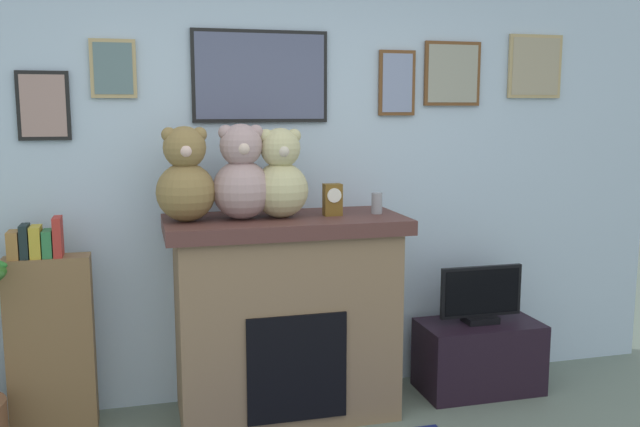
{
  "coord_description": "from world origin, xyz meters",
  "views": [
    {
      "loc": [
        -0.77,
        -2.06,
        1.74
      ],
      "look_at": [
        0.21,
        1.65,
        1.15
      ],
      "focal_mm": 38.76,
      "sensor_mm": 36.0,
      "label": 1
    }
  ],
  "objects_px": {
    "bookshelf": "(50,337)",
    "tv_stand": "(479,356)",
    "teddy_bear_tan": "(281,178)",
    "fireplace": "(285,315)",
    "teddy_bear_grey": "(186,179)",
    "candle_jar": "(377,203)",
    "television": "(481,296)",
    "mantel_clock": "(333,200)",
    "teddy_bear_brown": "(242,177)"
  },
  "relations": [
    {
      "from": "bookshelf",
      "to": "tv_stand",
      "type": "bearing_deg",
      "value": -2.31
    },
    {
      "from": "teddy_bear_tan",
      "to": "fireplace",
      "type": "bearing_deg",
      "value": 36.39
    },
    {
      "from": "fireplace",
      "to": "teddy_bear_grey",
      "type": "bearing_deg",
      "value": -178.04
    },
    {
      "from": "tv_stand",
      "to": "candle_jar",
      "type": "bearing_deg",
      "value": -178.89
    },
    {
      "from": "teddy_bear_grey",
      "to": "tv_stand",
      "type": "bearing_deg",
      "value": 0.46
    },
    {
      "from": "tv_stand",
      "to": "candle_jar",
      "type": "relative_size",
      "value": 6.14
    },
    {
      "from": "television",
      "to": "candle_jar",
      "type": "distance_m",
      "value": 0.91
    },
    {
      "from": "tv_stand",
      "to": "mantel_clock",
      "type": "xyz_separation_m",
      "value": [
        -0.95,
        -0.01,
        1.01
      ]
    },
    {
      "from": "fireplace",
      "to": "bookshelf",
      "type": "bearing_deg",
      "value": 175.68
    },
    {
      "from": "fireplace",
      "to": "candle_jar",
      "type": "distance_m",
      "value": 0.82
    },
    {
      "from": "fireplace",
      "to": "mantel_clock",
      "type": "xyz_separation_m",
      "value": [
        0.27,
        -0.02,
        0.65
      ]
    },
    {
      "from": "bookshelf",
      "to": "television",
      "type": "height_order",
      "value": "bookshelf"
    },
    {
      "from": "tv_stand",
      "to": "fireplace",
      "type": "bearing_deg",
      "value": 179.79
    },
    {
      "from": "teddy_bear_brown",
      "to": "teddy_bear_tan",
      "type": "relative_size",
      "value": 1.05
    },
    {
      "from": "tv_stand",
      "to": "candle_jar",
      "type": "height_order",
      "value": "candle_jar"
    },
    {
      "from": "teddy_bear_brown",
      "to": "teddy_bear_tan",
      "type": "height_order",
      "value": "teddy_bear_brown"
    },
    {
      "from": "fireplace",
      "to": "teddy_bear_brown",
      "type": "height_order",
      "value": "teddy_bear_brown"
    },
    {
      "from": "fireplace",
      "to": "candle_jar",
      "type": "relative_size",
      "value": 11.05
    },
    {
      "from": "tv_stand",
      "to": "television",
      "type": "xyz_separation_m",
      "value": [
        0.0,
        -0.0,
        0.38
      ]
    },
    {
      "from": "teddy_bear_tan",
      "to": "bookshelf",
      "type": "bearing_deg",
      "value": 174.75
    },
    {
      "from": "television",
      "to": "candle_jar",
      "type": "relative_size",
      "value": 4.4
    },
    {
      "from": "candle_jar",
      "to": "teddy_bear_grey",
      "type": "xyz_separation_m",
      "value": [
        -1.07,
        -0.0,
        0.17
      ]
    },
    {
      "from": "fireplace",
      "to": "teddy_bear_brown",
      "type": "xyz_separation_m",
      "value": [
        -0.24,
        -0.02,
        0.8
      ]
    },
    {
      "from": "bookshelf",
      "to": "television",
      "type": "relative_size",
      "value": 2.23
    },
    {
      "from": "teddy_bear_grey",
      "to": "teddy_bear_brown",
      "type": "bearing_deg",
      "value": -0.0
    },
    {
      "from": "mantel_clock",
      "to": "teddy_bear_tan",
      "type": "height_order",
      "value": "teddy_bear_tan"
    },
    {
      "from": "tv_stand",
      "to": "mantel_clock",
      "type": "bearing_deg",
      "value": -179.13
    },
    {
      "from": "fireplace",
      "to": "mantel_clock",
      "type": "relative_size",
      "value": 7.4
    },
    {
      "from": "fireplace",
      "to": "television",
      "type": "height_order",
      "value": "fireplace"
    },
    {
      "from": "bookshelf",
      "to": "mantel_clock",
      "type": "relative_size",
      "value": 6.58
    },
    {
      "from": "mantel_clock",
      "to": "teddy_bear_brown",
      "type": "xyz_separation_m",
      "value": [
        -0.51,
        0.0,
        0.14
      ]
    },
    {
      "from": "mantel_clock",
      "to": "teddy_bear_brown",
      "type": "bearing_deg",
      "value": 179.95
    },
    {
      "from": "mantel_clock",
      "to": "bookshelf",
      "type": "bearing_deg",
      "value": 175.74
    },
    {
      "from": "fireplace",
      "to": "bookshelf",
      "type": "distance_m",
      "value": 1.27
    },
    {
      "from": "bookshelf",
      "to": "television",
      "type": "distance_m",
      "value": 2.49
    },
    {
      "from": "mantel_clock",
      "to": "teddy_bear_grey",
      "type": "xyz_separation_m",
      "value": [
        -0.81,
        0.0,
        0.14
      ]
    },
    {
      "from": "television",
      "to": "teddy_bear_tan",
      "type": "distance_m",
      "value": 1.46
    },
    {
      "from": "fireplace",
      "to": "teddy_bear_brown",
      "type": "bearing_deg",
      "value": -175.6
    },
    {
      "from": "fireplace",
      "to": "teddy_bear_tan",
      "type": "height_order",
      "value": "teddy_bear_tan"
    },
    {
      "from": "tv_stand",
      "to": "television",
      "type": "height_order",
      "value": "television"
    },
    {
      "from": "fireplace",
      "to": "teddy_bear_grey",
      "type": "xyz_separation_m",
      "value": [
        -0.54,
        -0.02,
        0.79
      ]
    },
    {
      "from": "mantel_clock",
      "to": "teddy_bear_tan",
      "type": "relative_size",
      "value": 0.36
    },
    {
      "from": "television",
      "to": "teddy_bear_tan",
      "type": "relative_size",
      "value": 1.07
    },
    {
      "from": "tv_stand",
      "to": "teddy_bear_brown",
      "type": "distance_m",
      "value": 1.86
    },
    {
      "from": "tv_stand",
      "to": "teddy_bear_tan",
      "type": "distance_m",
      "value": 1.69
    },
    {
      "from": "fireplace",
      "to": "tv_stand",
      "type": "height_order",
      "value": "fireplace"
    },
    {
      "from": "teddy_bear_grey",
      "to": "teddy_bear_brown",
      "type": "height_order",
      "value": "teddy_bear_brown"
    },
    {
      "from": "bookshelf",
      "to": "tv_stand",
      "type": "height_order",
      "value": "bookshelf"
    },
    {
      "from": "teddy_bear_brown",
      "to": "teddy_bear_tan",
      "type": "xyz_separation_m",
      "value": [
        0.21,
        0.0,
        -0.01
      ]
    },
    {
      "from": "television",
      "to": "teddy_bear_grey",
      "type": "xyz_separation_m",
      "value": [
        -1.76,
        -0.01,
        0.77
      ]
    }
  ]
}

